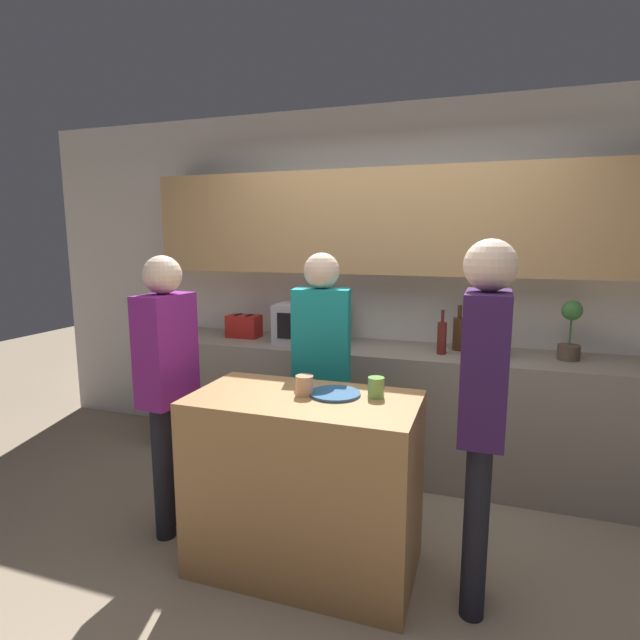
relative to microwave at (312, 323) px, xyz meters
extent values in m
plane|color=gray|center=(0.59, -1.42, -1.07)|extent=(14.00, 14.00, 0.00)
cube|color=silver|center=(0.59, 0.32, 0.28)|extent=(6.40, 0.08, 2.70)
cube|color=tan|center=(0.59, 0.12, 0.76)|extent=(3.74, 0.32, 0.75)
cube|color=gray|center=(0.59, -0.03, -0.61)|extent=(3.60, 0.62, 0.92)
cube|color=#B27F4C|center=(0.43, -1.32, -0.60)|extent=(1.14, 0.61, 0.93)
cube|color=#B7BABC|center=(0.00, 0.00, 0.00)|extent=(0.52, 0.38, 0.30)
cube|color=black|center=(-0.05, -0.19, 0.00)|extent=(0.31, 0.01, 0.19)
cube|color=#B21E19|center=(-0.58, 0.00, -0.06)|extent=(0.26, 0.16, 0.18)
cube|color=black|center=(-0.63, 0.00, 0.03)|extent=(0.02, 0.11, 0.01)
cube|color=black|center=(-0.53, 0.00, 0.03)|extent=(0.02, 0.11, 0.01)
cylinder|color=brown|center=(1.80, 0.00, -0.10)|extent=(0.14, 0.14, 0.10)
cylinder|color=#38662D|center=(1.80, 0.00, 0.04)|extent=(0.01, 0.01, 0.18)
sphere|color=#3D7A38|center=(1.80, 0.00, 0.18)|extent=(0.13, 0.13, 0.13)
cylinder|color=maroon|center=(0.99, -0.09, -0.04)|extent=(0.06, 0.06, 0.22)
cylinder|color=maroon|center=(0.99, -0.09, 0.12)|extent=(0.02, 0.02, 0.09)
cylinder|color=#472814|center=(1.09, 0.07, -0.03)|extent=(0.08, 0.08, 0.23)
cylinder|color=#472814|center=(1.09, 0.07, 0.13)|extent=(0.03, 0.03, 0.09)
cylinder|color=#472814|center=(1.18, 0.07, -0.04)|extent=(0.06, 0.06, 0.22)
cylinder|color=#472814|center=(1.18, 0.07, 0.11)|extent=(0.02, 0.02, 0.09)
cylinder|color=#472814|center=(1.29, -0.06, -0.06)|extent=(0.07, 0.07, 0.17)
cylinder|color=#472814|center=(1.29, -0.06, 0.06)|extent=(0.03, 0.03, 0.07)
cylinder|color=black|center=(1.40, -0.08, -0.04)|extent=(0.07, 0.07, 0.22)
cylinder|color=black|center=(1.40, -0.08, 0.11)|extent=(0.02, 0.02, 0.09)
cylinder|color=#2D5684|center=(0.57, -1.24, -0.13)|extent=(0.26, 0.26, 0.01)
cylinder|color=tan|center=(0.42, -1.29, -0.09)|extent=(0.09, 0.09, 0.10)
cylinder|color=#7BB753|center=(0.77, -1.21, -0.09)|extent=(0.08, 0.08, 0.10)
cylinder|color=black|center=(0.41, -0.74, -0.67)|extent=(0.11, 0.11, 0.79)
cylinder|color=black|center=(0.25, -0.76, -0.67)|extent=(0.11, 0.11, 0.79)
cube|color=teal|center=(0.33, -0.75, 0.03)|extent=(0.37, 0.24, 0.62)
sphere|color=beige|center=(0.33, -0.75, 0.45)|extent=(0.21, 0.21, 0.21)
cylinder|color=black|center=(1.28, -1.41, -0.65)|extent=(0.11, 0.11, 0.83)
cylinder|color=black|center=(1.28, -1.25, -0.65)|extent=(0.11, 0.11, 0.83)
cube|color=#371A4D|center=(1.28, -1.33, 0.09)|extent=(0.19, 0.34, 0.66)
sphere|color=beige|center=(1.28, -1.33, 0.53)|extent=(0.22, 0.22, 0.22)
cylinder|color=black|center=(-0.42, -1.17, -0.67)|extent=(0.11, 0.11, 0.79)
cylinder|color=black|center=(-0.43, -1.33, -0.67)|extent=(0.11, 0.11, 0.79)
cube|color=#7E207E|center=(-0.42, -1.25, 0.03)|extent=(0.22, 0.35, 0.62)
sphere|color=beige|center=(-0.42, -1.25, 0.45)|extent=(0.21, 0.21, 0.21)
camera|label=1|loc=(1.27, -3.56, 0.65)|focal=28.00mm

